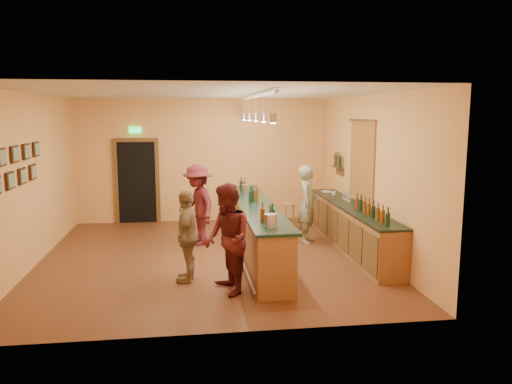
{
  "coord_description": "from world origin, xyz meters",
  "views": [
    {
      "loc": [
        -0.38,
        -9.6,
        2.81
      ],
      "look_at": [
        0.96,
        0.2,
        1.26
      ],
      "focal_mm": 35.0,
      "sensor_mm": 36.0,
      "label": 1
    }
  ],
  "objects": [
    {
      "name": "wall_back",
      "position": [
        0.0,
        3.5,
        1.6
      ],
      "size": [
        6.5,
        0.02,
        3.2
      ],
      "primitive_type": "cube",
      "color": "#DDA453",
      "rests_on": "floor"
    },
    {
      "name": "bar_stool",
      "position": [
        2.05,
        2.2,
        0.49
      ],
      "size": [
        0.31,
        0.31,
        0.64
      ],
      "rotation": [
        0.0,
        0.0,
        -0.02
      ],
      "color": "#9E6F47",
      "rests_on": "floor"
    },
    {
      "name": "wall_left",
      "position": [
        -3.25,
        0.0,
        1.6
      ],
      "size": [
        0.02,
        7.0,
        3.2
      ],
      "primitive_type": "cube",
      "color": "#DDA453",
      "rests_on": "floor"
    },
    {
      "name": "floor",
      "position": [
        0.0,
        0.0,
        0.0
      ],
      "size": [
        7.0,
        7.0,
        0.0
      ],
      "primitive_type": "plane",
      "color": "brown",
      "rests_on": "ground"
    },
    {
      "name": "bottle_shelf",
      "position": [
        3.17,
        1.9,
        1.67
      ],
      "size": [
        0.17,
        0.55,
        0.54
      ],
      "color": "#553D19",
      "rests_on": "wall_right"
    },
    {
      "name": "wall_right",
      "position": [
        3.25,
        0.0,
        1.6
      ],
      "size": [
        0.02,
        7.0,
        3.2
      ],
      "primitive_type": "cube",
      "color": "#DDA453",
      "rests_on": "floor"
    },
    {
      "name": "bartender",
      "position": [
        2.2,
        0.88,
        0.85
      ],
      "size": [
        0.62,
        0.73,
        1.71
      ],
      "primitive_type": "imported",
      "rotation": [
        0.0,
        0.0,
        1.16
      ],
      "color": "gray",
      "rests_on": "floor"
    },
    {
      "name": "pendant_track",
      "position": [
        0.93,
        -0.0,
        2.98
      ],
      "size": [
        0.11,
        4.6,
        0.5
      ],
      "color": "silver",
      "rests_on": "ceiling"
    },
    {
      "name": "doorway",
      "position": [
        -1.7,
        3.47,
        1.13
      ],
      "size": [
        1.15,
        0.09,
        2.48
      ],
      "color": "black",
      "rests_on": "wall_back"
    },
    {
      "name": "back_counter",
      "position": [
        2.97,
        0.18,
        0.49
      ],
      "size": [
        0.6,
        4.55,
        1.27
      ],
      "color": "brown",
      "rests_on": "floor"
    },
    {
      "name": "ceiling",
      "position": [
        0.0,
        0.0,
        3.2
      ],
      "size": [
        6.5,
        7.0,
        0.02
      ],
      "primitive_type": "cube",
      "color": "silver",
      "rests_on": "wall_back"
    },
    {
      "name": "customer_c",
      "position": [
        -0.19,
        1.05,
        0.87
      ],
      "size": [
        1.05,
        1.29,
        1.74
      ],
      "primitive_type": "imported",
      "rotation": [
        0.0,
        0.0,
        -1.15
      ],
      "color": "#59191E",
      "rests_on": "floor"
    },
    {
      "name": "picture_grid",
      "position": [
        -3.21,
        -0.75,
        1.95
      ],
      "size": [
        0.06,
        2.2,
        0.7
      ],
      "primitive_type": null,
      "color": "#382111",
      "rests_on": "wall_left"
    },
    {
      "name": "tapestry",
      "position": [
        3.23,
        0.4,
        1.85
      ],
      "size": [
        0.03,
        1.4,
        1.6
      ],
      "primitive_type": "cube",
      "color": "maroon",
      "rests_on": "wall_right"
    },
    {
      "name": "customer_b",
      "position": [
        -0.42,
        -1.36,
        0.78
      ],
      "size": [
        0.53,
        0.97,
        1.57
      ],
      "primitive_type": "imported",
      "rotation": [
        0.0,
        0.0,
        -1.74
      ],
      "color": "#997A51",
      "rests_on": "floor"
    },
    {
      "name": "customer_a",
      "position": [
        0.2,
        -2.05,
        0.88
      ],
      "size": [
        0.84,
        0.98,
        1.75
      ],
      "primitive_type": "imported",
      "rotation": [
        0.0,
        0.0,
        -1.34
      ],
      "color": "#59191E",
      "rests_on": "floor"
    },
    {
      "name": "wall_front",
      "position": [
        0.0,
        -3.5,
        1.6
      ],
      "size": [
        6.5,
        0.02,
        3.2
      ],
      "primitive_type": "cube",
      "color": "#DDA453",
      "rests_on": "floor"
    },
    {
      "name": "tasting_bar",
      "position": [
        0.93,
        -0.0,
        0.61
      ],
      "size": [
        0.73,
        5.1,
        1.38
      ],
      "color": "brown",
      "rests_on": "floor"
    }
  ]
}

